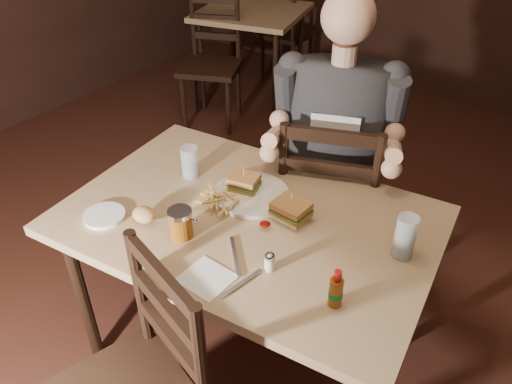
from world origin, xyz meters
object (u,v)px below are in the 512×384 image
Objects in this scene: diner at (338,113)px; dinner_plate at (251,195)px; glass_left at (190,162)px; syrup_dispenser at (181,223)px; glass_right at (405,237)px; side_plate at (104,217)px; hot_sauce at (336,288)px; chair_far at (329,203)px; main_table at (248,231)px; bg_chair_near at (210,67)px; bg_chair_far at (288,34)px; bg_table at (252,21)px.

diner reaches higher than dinner_plate.
glass_left reaches higher than syrup_dispenser.
side_plate is at bearing -155.36° from glass_right.
glass_right reaches higher than hot_sauce.
chair_far is 0.49m from diner.
main_table is 0.38m from glass_left.
chair_far is 1.06× the size of bg_chair_near.
main_table is 3.14m from bg_chair_far.
syrup_dispenser is 0.31m from side_plate.
hot_sauce reaches higher than main_table.
bg_chair_far is 3.55m from hot_sauce.
glass_left is at bearing 161.37° from hot_sauce.
chair_far is 0.72m from glass_left.
glass_right is at bearing 76.03° from hot_sauce.
hot_sauce is (2.00, -2.36, 0.16)m from bg_table.
chair_far is at bearing 137.40° from glass_right.
bg_chair_far is 6.64× the size of glass_left.
main_table is at bearing -13.17° from glass_left.
glass_left is (-0.39, -0.50, 0.34)m from chair_far.
bg_chair_near is at bearing 127.96° from glass_left.
main_table is at bearing 36.41° from side_plate.
side_plate is (-0.48, -0.84, -0.21)m from diner.
glass_right is at bearing 3.01° from glass_left.
chair_far is 7.63× the size of glass_left.
syrup_dispenser is at bearing -176.99° from hot_sauce.
bg_chair_near is at bearing 134.45° from dinner_plate.
glass_right is 0.74m from syrup_dispenser.
glass_left is (1.20, -2.64, 0.40)m from bg_chair_far.
diner is at bearing 139.37° from glass_right.
diner is 0.63m from glass_left.
diner is 8.71× the size of syrup_dispenser.
dinner_plate is (1.49, -2.61, 0.34)m from bg_chair_far.
hot_sauce is at bearing 96.80° from chair_far.
dinner_plate is at bearing 4.39° from glass_left.
chair_far reaches higher than glass_right.
chair_far is at bearing 51.82° from glass_left.
main_table and bg_table have the same top height.
bg_chair_near is at bearing 124.61° from diner.
main_table is 10.85× the size of glass_left.
diner is at bearing 126.08° from bg_chair_far.
syrup_dispenser is (-0.18, -0.75, -0.16)m from diner.
glass_left is (-0.41, -0.45, -0.15)m from diner.
glass_right is (0.53, 0.13, 0.15)m from main_table.
glass_right reaches higher than glass_left.
diner is 0.64m from glass_right.
diner is 7.25× the size of glass_left.
main_table is 0.28m from syrup_dispenser.
glass_left reaches higher than bg_table.
dinner_plate is 0.33m from syrup_dispenser.
main_table is 10.66× the size of hot_sauce.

